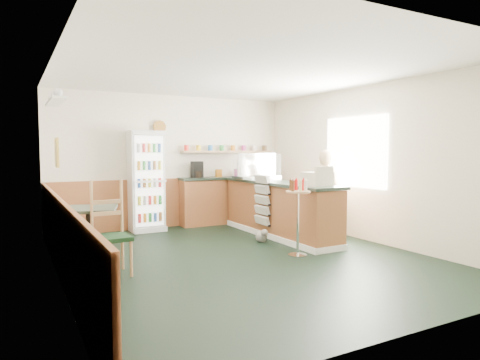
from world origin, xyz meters
TOP-DOWN VIEW (x-y plane):
  - ground at (0.00, 0.00)m, footprint 6.00×6.00m
  - room_envelope at (-0.23, 0.73)m, footprint 5.04×6.02m
  - service_counter at (1.35, 1.07)m, footprint 0.68×3.01m
  - back_counter at (1.19, 2.80)m, footprint 2.24×0.42m
  - drinks_fridge at (-0.64, 2.74)m, footprint 0.65×0.54m
  - display_case at (1.35, 1.88)m, footprint 0.88×0.46m
  - cash_register at (1.35, -0.02)m, footprint 0.38×0.40m
  - shopkeeper at (2.05, 0.55)m, footprint 0.42×0.56m
  - condiment_stand at (0.77, -0.31)m, footprint 0.37×0.37m
  - newspaper_rack at (0.99, 1.08)m, footprint 0.09×0.46m
  - cafe_table at (-2.05, 0.66)m, footprint 0.90×0.90m
  - cafe_chair at (-1.89, 0.10)m, footprint 0.47×0.47m
  - dog_doorstop at (0.78, 0.73)m, footprint 0.20×0.26m

SIDE VIEW (x-z plane):
  - ground at x=0.00m, z-range 0.00..0.00m
  - dog_doorstop at x=0.78m, z-range -0.01..0.24m
  - service_counter at x=1.35m, z-range -0.04..0.97m
  - back_counter at x=1.19m, z-range -0.30..1.39m
  - cafe_table at x=-2.05m, z-range 0.16..0.96m
  - cafe_chair at x=-1.89m, z-range 0.03..1.22m
  - newspaper_rack at x=0.99m, z-range 0.23..1.13m
  - condiment_stand at x=0.77m, z-range 0.17..1.31m
  - shopkeeper at x=2.05m, z-range 0.00..1.59m
  - drinks_fridge at x=-0.64m, z-range 0.00..1.96m
  - cash_register at x=1.35m, z-range 1.01..1.23m
  - display_case at x=1.35m, z-range 1.01..1.51m
  - room_envelope at x=-0.23m, z-range 0.16..2.88m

